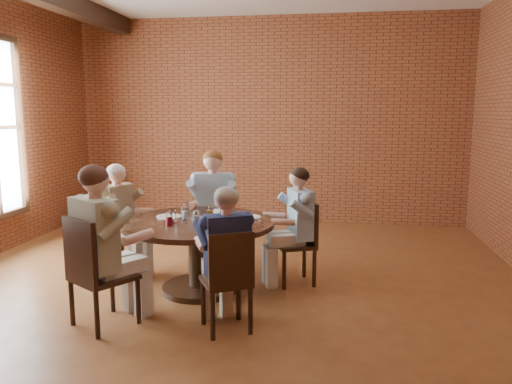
# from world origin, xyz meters

# --- Properties ---
(floor) EXTENTS (7.00, 7.00, 0.00)m
(floor) POSITION_xyz_m (0.00, 0.00, 0.00)
(floor) COLOR brown
(floor) RESTS_ON ground
(wall_back) EXTENTS (7.00, 0.00, 7.00)m
(wall_back) POSITION_xyz_m (0.00, 3.50, 1.70)
(wall_back) COLOR brown
(wall_back) RESTS_ON ground
(dining_table) EXTENTS (1.56, 1.56, 0.75)m
(dining_table) POSITION_xyz_m (-0.26, 0.00, 0.53)
(dining_table) COLOR black
(dining_table) RESTS_ON floor
(chair_a) EXTENTS (0.51, 0.51, 0.90)m
(chair_a) POSITION_xyz_m (0.78, 0.42, 0.49)
(chair_a) COLOR black
(chair_a) RESTS_ON floor
(diner_a) EXTENTS (0.74, 0.68, 1.27)m
(diner_a) POSITION_xyz_m (0.70, 0.39, 0.63)
(diner_a) COLOR teal
(diner_a) RESTS_ON floor
(chair_b) EXTENTS (0.49, 0.49, 0.97)m
(chair_b) POSITION_xyz_m (-0.35, 1.04, 0.52)
(chair_b) COLOR black
(chair_b) RESTS_ON floor
(diner_b) EXTENTS (0.62, 0.73, 1.39)m
(diner_b) POSITION_xyz_m (-0.34, 0.95, 0.69)
(diner_b) COLOR gray
(diner_b) RESTS_ON floor
(chair_c) EXTENTS (0.51, 0.51, 0.90)m
(chair_c) POSITION_xyz_m (-1.34, 0.41, 0.49)
(chair_c) COLOR black
(chair_c) RESTS_ON floor
(diner_c) EXTENTS (0.74, 0.67, 1.27)m
(diner_c) POSITION_xyz_m (-1.27, 0.38, 0.64)
(diner_c) COLOR brown
(diner_c) RESTS_ON floor
(chair_d) EXTENTS (0.64, 0.64, 0.98)m
(chair_d) POSITION_xyz_m (-0.91, -1.02, 0.53)
(chair_d) COLOR black
(chair_d) RESTS_ON floor
(diner_d) EXTENTS (0.87, 0.91, 1.41)m
(diner_d) POSITION_xyz_m (-0.86, -0.93, 0.71)
(diner_d) COLOR #B8A990
(diner_d) RESTS_ON floor
(chair_e) EXTENTS (0.52, 0.52, 0.89)m
(chair_e) POSITION_xyz_m (0.25, -0.94, 0.49)
(chair_e) COLOR black
(chair_e) RESTS_ON floor
(diner_e) EXTENTS (0.70, 0.74, 1.25)m
(diner_e) POSITION_xyz_m (0.22, -0.87, 0.62)
(diner_e) COLOR #182044
(diner_e) RESTS_ON floor
(plate_a) EXTENTS (0.26, 0.26, 0.01)m
(plate_a) POSITION_xyz_m (0.23, 0.21, 0.76)
(plate_a) COLOR white
(plate_a) RESTS_ON dining_table
(plate_b) EXTENTS (0.26, 0.26, 0.01)m
(plate_b) POSITION_xyz_m (-0.15, 0.44, 0.76)
(plate_b) COLOR white
(plate_b) RESTS_ON dining_table
(plate_c) EXTENTS (0.26, 0.26, 0.01)m
(plate_c) POSITION_xyz_m (-0.61, 0.12, 0.76)
(plate_c) COLOR white
(plate_c) RESTS_ON dining_table
(plate_d) EXTENTS (0.26, 0.26, 0.01)m
(plate_d) POSITION_xyz_m (0.09, -0.30, 0.76)
(plate_d) COLOR white
(plate_d) RESTS_ON dining_table
(glass_a) EXTENTS (0.07, 0.07, 0.14)m
(glass_a) POSITION_xyz_m (0.00, 0.02, 0.82)
(glass_a) COLOR white
(glass_a) RESTS_ON dining_table
(glass_b) EXTENTS (0.07, 0.07, 0.14)m
(glass_b) POSITION_xyz_m (-0.16, 0.12, 0.82)
(glass_b) COLOR white
(glass_b) RESTS_ON dining_table
(glass_c) EXTENTS (0.07, 0.07, 0.14)m
(glass_c) POSITION_xyz_m (-0.46, 0.24, 0.82)
(glass_c) COLOR white
(glass_c) RESTS_ON dining_table
(glass_d) EXTENTS (0.07, 0.07, 0.14)m
(glass_d) POSITION_xyz_m (-0.42, 0.05, 0.82)
(glass_d) COLOR white
(glass_d) RESTS_ON dining_table
(glass_e) EXTENTS (0.07, 0.07, 0.14)m
(glass_e) POSITION_xyz_m (-0.48, -0.16, 0.82)
(glass_e) COLOR white
(glass_e) RESTS_ON dining_table
(glass_f) EXTENTS (0.07, 0.07, 0.14)m
(glass_f) POSITION_xyz_m (-0.47, -0.27, 0.82)
(glass_f) COLOR white
(glass_f) RESTS_ON dining_table
(glass_g) EXTENTS (0.07, 0.07, 0.14)m
(glass_g) POSITION_xyz_m (-0.24, -0.16, 0.82)
(glass_g) COLOR white
(glass_g) RESTS_ON dining_table
(smartphone) EXTENTS (0.11, 0.16, 0.01)m
(smartphone) POSITION_xyz_m (-0.04, -0.46, 0.75)
(smartphone) COLOR black
(smartphone) RESTS_ON dining_table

